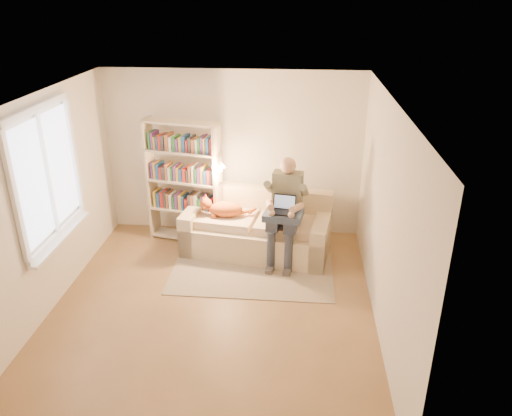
# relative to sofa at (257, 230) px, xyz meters

# --- Properties ---
(floor) EXTENTS (4.50, 4.50, 0.00)m
(floor) POSITION_rel_sofa_xyz_m (-0.43, -1.56, -0.33)
(floor) COLOR brown
(floor) RESTS_ON ground
(ceiling) EXTENTS (4.00, 4.50, 0.02)m
(ceiling) POSITION_rel_sofa_xyz_m (-0.43, -1.56, 2.27)
(ceiling) COLOR white
(ceiling) RESTS_ON wall_back
(wall_left) EXTENTS (0.02, 4.50, 2.60)m
(wall_left) POSITION_rel_sofa_xyz_m (-2.43, -1.56, 0.97)
(wall_left) COLOR silver
(wall_left) RESTS_ON floor
(wall_right) EXTENTS (0.02, 4.50, 2.60)m
(wall_right) POSITION_rel_sofa_xyz_m (1.57, -1.56, 0.97)
(wall_right) COLOR silver
(wall_right) RESTS_ON floor
(wall_back) EXTENTS (4.00, 0.02, 2.60)m
(wall_back) POSITION_rel_sofa_xyz_m (-0.43, 0.69, 0.97)
(wall_back) COLOR silver
(wall_back) RESTS_ON floor
(wall_front) EXTENTS (4.00, 0.02, 2.60)m
(wall_front) POSITION_rel_sofa_xyz_m (-0.43, -3.81, 0.97)
(wall_front) COLOR silver
(wall_front) RESTS_ON floor
(window) EXTENTS (0.12, 1.52, 1.69)m
(window) POSITION_rel_sofa_xyz_m (-2.38, -1.36, 1.04)
(window) COLOR white
(window) RESTS_ON wall_left
(sofa) EXTENTS (2.26, 1.28, 0.91)m
(sofa) POSITION_rel_sofa_xyz_m (0.00, 0.00, 0.00)
(sofa) COLOR beige
(sofa) RESTS_ON floor
(person) EXTENTS (0.51, 0.72, 1.53)m
(person) POSITION_rel_sofa_xyz_m (0.42, -0.23, 0.53)
(person) COLOR gray
(person) RESTS_ON sofa
(cat) EXTENTS (0.77, 0.34, 0.28)m
(cat) POSITION_rel_sofa_xyz_m (-0.54, -0.06, 0.37)
(cat) COLOR orange
(cat) RESTS_ON sofa
(blanket) EXTENTS (0.59, 0.51, 0.09)m
(blanket) POSITION_rel_sofa_xyz_m (0.42, -0.37, 0.45)
(blanket) COLOR #2B384B
(blanket) RESTS_ON person
(laptop) EXTENTS (0.35, 0.31, 0.28)m
(laptop) POSITION_rel_sofa_xyz_m (0.42, -0.36, 0.55)
(laptop) COLOR black
(laptop) RESTS_ON blanket
(bookshelf) EXTENTS (1.27, 0.60, 1.93)m
(bookshelf) POSITION_rel_sofa_xyz_m (-1.14, 0.27, 0.74)
(bookshelf) COLOR beige
(bookshelf) RESTS_ON floor
(rug) EXTENTS (2.27, 1.35, 0.01)m
(rug) POSITION_rel_sofa_xyz_m (-0.02, -0.67, -0.32)
(rug) COLOR gray
(rug) RESTS_ON floor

